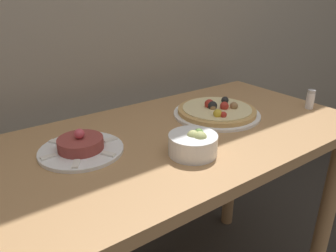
# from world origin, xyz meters

# --- Properties ---
(dining_table) EXTENTS (1.22, 0.63, 0.78)m
(dining_table) POSITION_xyz_m (0.00, 0.32, 0.65)
(dining_table) COLOR #AD7F51
(dining_table) RESTS_ON ground_plane
(pizza_plate) EXTENTS (0.31, 0.31, 0.06)m
(pizza_plate) POSITION_xyz_m (0.20, 0.36, 0.80)
(pizza_plate) COLOR white
(pizza_plate) RESTS_ON dining_table
(tartare_plate) EXTENTS (0.23, 0.23, 0.07)m
(tartare_plate) POSITION_xyz_m (-0.30, 0.37, 0.80)
(tartare_plate) COLOR white
(tartare_plate) RESTS_ON dining_table
(small_bowl) EXTENTS (0.13, 0.13, 0.07)m
(small_bowl) POSITION_xyz_m (-0.06, 0.18, 0.81)
(small_bowl) COLOR white
(small_bowl) RESTS_ON dining_table
(salt_shaker) EXTENTS (0.03, 0.03, 0.07)m
(salt_shaker) POSITION_xyz_m (0.54, 0.21, 0.82)
(salt_shaker) COLOR silver
(salt_shaker) RESTS_ON dining_table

